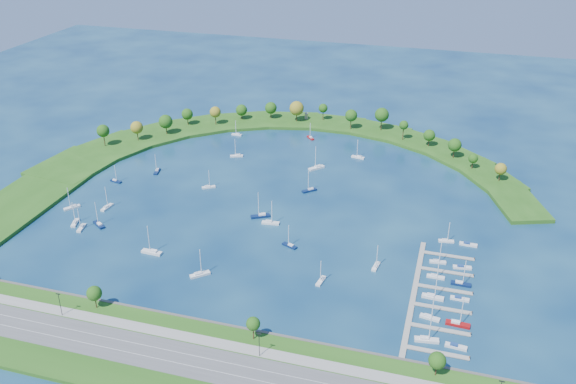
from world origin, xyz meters
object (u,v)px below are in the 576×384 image
(moored_boat_4, at_px, (321,280))
(docked_boat_11, at_px, (468,244))
(moored_boat_12, at_px, (358,157))
(docked_boat_2, at_px, (430,317))
(moored_boat_3, at_px, (75,222))
(moored_boat_18, at_px, (317,167))
(moored_boat_5, at_px, (270,222))
(moored_boat_6, at_px, (237,134))
(moored_boat_2, at_px, (81,227))
(moored_boat_20, at_px, (376,266))
(docked_boat_1, at_px, (456,346))
(docked_boat_5, at_px, (460,299))
(dock_system, at_px, (432,297))
(moored_boat_11, at_px, (260,215))
(moored_boat_9, at_px, (311,137))
(moored_boat_15, at_px, (72,207))
(docked_boat_8, at_px, (438,261))
(docked_boat_9, at_px, (462,267))
(moored_boat_16, at_px, (107,207))
(moored_boat_14, at_px, (309,190))
(moored_boat_19, at_px, (99,224))
(moored_boat_10, at_px, (290,245))
(harbor_tower, at_px, (306,116))
(docked_boat_3, at_px, (458,323))
(docked_boat_6, at_px, (436,276))
(docked_boat_7, at_px, (461,283))
(moored_boat_7, at_px, (116,181))
(moored_boat_8, at_px, (208,186))
(moored_boat_1, at_px, (200,274))
(moored_boat_17, at_px, (157,171))
(docked_boat_4, at_px, (433,296))

(moored_boat_4, height_order, docked_boat_11, moored_boat_4)
(moored_boat_12, distance_m, docked_boat_2, 153.11)
(moored_boat_3, height_order, moored_boat_18, moored_boat_18)
(moored_boat_5, relative_size, moored_boat_6, 1.26)
(moored_boat_2, xyz_separation_m, moored_boat_12, (112.56, 121.15, 0.02))
(moored_boat_4, xyz_separation_m, docked_boat_11, (58.26, 47.31, -0.27))
(moored_boat_20, relative_size, docked_boat_1, 1.35)
(moored_boat_4, distance_m, docked_boat_5, 56.49)
(dock_system, height_order, moored_boat_12, moored_boat_12)
(dock_system, xyz_separation_m, moored_boat_11, (-87.86, 43.06, 0.62))
(moored_boat_9, height_order, moored_boat_15, moored_boat_15)
(moored_boat_18, xyz_separation_m, docked_boat_8, (75.19, -80.43, -0.12))
(moored_boat_15, bearing_deg, moored_boat_5, 135.25)
(docked_boat_2, xyz_separation_m, docked_boat_9, (10.46, 38.93, -0.30))
(moored_boat_16, bearing_deg, moored_boat_18, -43.27)
(moored_boat_14, bearing_deg, moored_boat_15, -17.59)
(moored_boat_19, xyz_separation_m, docked_boat_8, (160.87, 13.63, -0.06))
(moored_boat_10, xyz_separation_m, docked_boat_9, (76.75, 4.25, -0.29))
(harbor_tower, xyz_separation_m, moored_boat_3, (-72.13, -169.27, -3.32))
(moored_boat_4, xyz_separation_m, moored_boat_11, (-42.19, 45.34, 0.10))
(docked_boat_3, bearing_deg, docked_boat_8, 107.48)
(moored_boat_5, distance_m, docked_boat_6, 84.71)
(docked_boat_7, distance_m, docked_boat_9, 12.84)
(moored_boat_16, bearing_deg, moored_boat_4, -98.21)
(moored_boat_6, relative_size, moored_boat_12, 0.86)
(moored_boat_4, bearing_deg, moored_boat_7, -105.43)
(moored_boat_3, distance_m, docked_boat_3, 185.49)
(docked_boat_5, height_order, docked_boat_8, docked_boat_8)
(docked_boat_1, bearing_deg, moored_boat_2, 173.25)
(moored_boat_11, distance_m, docked_boat_9, 100.21)
(moored_boat_3, height_order, moored_boat_8, moored_boat_3)
(moored_boat_9, xyz_separation_m, moored_boat_11, (2.28, -107.89, 0.11))
(harbor_tower, bearing_deg, moored_boat_8, -102.24)
(moored_boat_4, bearing_deg, docked_boat_2, 84.73)
(moored_boat_1, distance_m, moored_boat_12, 147.40)
(harbor_tower, xyz_separation_m, docked_boat_7, (111.52, -168.25, -3.30))
(harbor_tower, height_order, moored_boat_12, moored_boat_12)
(moored_boat_2, height_order, docked_boat_2, docked_boat_2)
(moored_boat_17, xyz_separation_m, docked_boat_7, (172.72, -64.22, 0.01))
(moored_boat_7, distance_m, docked_boat_9, 191.65)
(moored_boat_6, xyz_separation_m, docked_boat_3, (148.81, -157.97, 0.09))
(moored_boat_4, relative_size, docked_boat_4, 0.84)
(moored_boat_18, bearing_deg, docked_boat_3, 77.25)
(dock_system, height_order, moored_boat_14, moored_boat_14)
(moored_boat_2, relative_size, docked_boat_3, 0.83)
(docked_boat_1, bearing_deg, moored_boat_12, 117.23)
(moored_boat_3, height_order, moored_boat_9, moored_boat_3)
(docked_boat_6, bearing_deg, moored_boat_15, 177.90)
(moored_boat_7, bearing_deg, docked_boat_8, 2.39)
(moored_boat_17, bearing_deg, docked_boat_7, 56.76)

